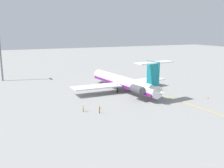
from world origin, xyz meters
name	(u,v)px	position (x,y,z in m)	size (l,w,h in m)	color
ground	(143,85)	(0.00, 0.00, 0.00)	(381.48, 381.48, 0.00)	gray
main_jetliner	(125,82)	(-6.40, 10.48, 3.13)	(39.36, 34.85, 11.47)	white
ground_crew_near_nose	(152,77)	(7.58, -8.61, 1.09)	(0.27, 0.43, 1.72)	black
ground_crew_near_tail	(100,109)	(-23.99, 26.13, 1.10)	(0.28, 0.39, 1.74)	black
ground_crew_portside	(83,108)	(-21.33, 29.44, 1.11)	(0.41, 0.28, 1.76)	black
safety_cone_nose	(208,98)	(-24.14, -8.20, 0.28)	(0.40, 0.40, 0.55)	#EA590F
taxiway_centreline	(143,89)	(-5.31, 2.92, 0.00)	(78.80, 0.36, 0.01)	gold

